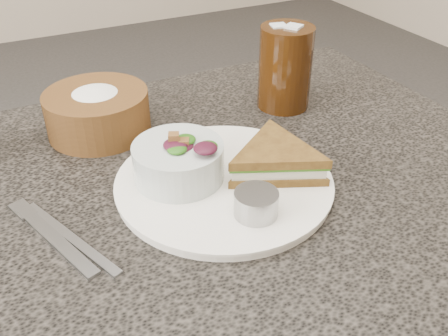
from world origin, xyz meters
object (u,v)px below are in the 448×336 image
object	(u,v)px
sandwich	(276,160)
bread_basket	(97,105)
cola_glass	(285,64)
dinner_plate	(224,183)
salad_bowl	(178,156)
dressing_ramekin	(256,204)

from	to	relation	value
sandwich	bread_basket	xyz separation A→B (m)	(-0.18, 0.24, 0.01)
sandwich	cola_glass	xyz separation A→B (m)	(0.13, 0.19, 0.04)
dinner_plate	sandwich	size ratio (longest dim) A/B	1.88
salad_bowl	dressing_ramekin	distance (m)	0.13
dressing_ramekin	bread_basket	world-z (taller)	bread_basket
cola_glass	dressing_ramekin	bearing A→B (deg)	-128.17
sandwich	salad_bowl	xyz separation A→B (m)	(-0.12, 0.05, 0.01)
sandwich	cola_glass	bearing A→B (deg)	79.15
salad_bowl	bread_basket	distance (m)	0.20
sandwich	salad_bowl	size ratio (longest dim) A/B	1.27
dressing_ramekin	bread_basket	distance (m)	0.32
dinner_plate	cola_glass	size ratio (longest dim) A/B	1.90
dressing_ramekin	bread_basket	xyz separation A→B (m)	(-0.11, 0.30, 0.02)
salad_bowl	cola_glass	xyz separation A→B (m)	(0.25, 0.14, 0.03)
dinner_plate	sandwich	xyz separation A→B (m)	(0.07, -0.02, 0.03)
dinner_plate	bread_basket	xyz separation A→B (m)	(-0.11, 0.22, 0.04)
dinner_plate	cola_glass	world-z (taller)	cola_glass
dinner_plate	cola_glass	bearing A→B (deg)	40.48
salad_bowl	dinner_plate	bearing A→B (deg)	-30.44
cola_glass	bread_basket	bearing A→B (deg)	170.39
bread_basket	dressing_ramekin	bearing A→B (deg)	-70.52
dressing_ramekin	bread_basket	bearing A→B (deg)	109.48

